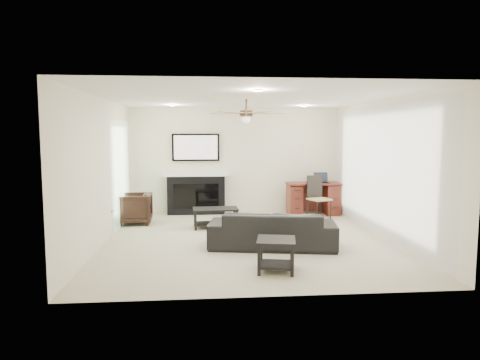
# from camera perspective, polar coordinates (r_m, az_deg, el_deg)

# --- Properties ---
(room_shell) EXTENTS (5.50, 5.54, 2.52)m
(room_shell) POSITION_cam_1_polar(r_m,az_deg,el_deg) (7.63, 2.25, 4.62)
(room_shell) COLOR #BBB096
(room_shell) RESTS_ON ground
(sofa) EXTENTS (2.20, 1.15, 0.61)m
(sofa) POSITION_cam_1_polar(r_m,az_deg,el_deg) (7.19, 4.32, -6.57)
(sofa) COLOR black
(sofa) RESTS_ON ground
(armchair) EXTENTS (0.74, 0.72, 0.65)m
(armchair) POSITION_cam_1_polar(r_m,az_deg,el_deg) (9.32, -13.91, -3.70)
(armchair) COLOR black
(armchair) RESTS_ON ground
(coffee_table) EXTENTS (0.92, 0.54, 0.40)m
(coffee_table) POSITION_cam_1_polar(r_m,az_deg,el_deg) (8.69, -3.28, -5.08)
(coffee_table) COLOR black
(coffee_table) RESTS_ON ground
(end_table_near) EXTENTS (0.61, 0.61, 0.45)m
(end_table_near) POSITION_cam_1_polar(r_m,az_deg,el_deg) (5.99, 4.83, -9.94)
(end_table_near) COLOR black
(end_table_near) RESTS_ON ground
(end_table_left) EXTENTS (0.62, 0.62, 0.45)m
(end_table_left) POSITION_cam_1_polar(r_m,az_deg,el_deg) (8.43, -18.72, -5.55)
(end_table_left) COLOR black
(end_table_left) RESTS_ON ground
(fireplace_unit) EXTENTS (1.52, 0.34, 1.91)m
(fireplace_unit) POSITION_cam_1_polar(r_m,az_deg,el_deg) (10.12, -5.89, 0.79)
(fireplace_unit) COLOR black
(fireplace_unit) RESTS_ON ground
(desk) EXTENTS (1.22, 0.56, 0.76)m
(desk) POSITION_cam_1_polar(r_m,az_deg,el_deg) (10.20, 9.70, -2.47)
(desk) COLOR #401510
(desk) RESTS_ON ground
(desk_chair) EXTENTS (0.55, 0.56, 0.97)m
(desk_chair) POSITION_cam_1_polar(r_m,az_deg,el_deg) (9.66, 10.53, -2.33)
(desk_chair) COLOR black
(desk_chair) RESTS_ON ground
(laptop) EXTENTS (0.33, 0.24, 0.23)m
(laptop) POSITION_cam_1_polar(r_m,az_deg,el_deg) (10.18, 10.86, 0.29)
(laptop) COLOR black
(laptop) RESTS_ON desk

